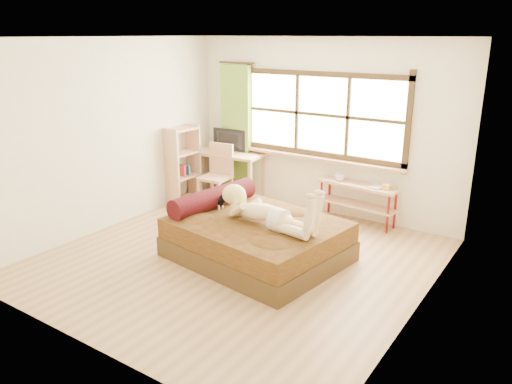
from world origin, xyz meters
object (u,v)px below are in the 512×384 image
Objects in this scene: desk at (227,158)px; chair at (218,171)px; kitten at (217,199)px; bed at (254,237)px; woman at (265,201)px; pipe_shelf at (358,194)px; bookshelf at (183,165)px.

desk is 1.33× the size of chair.
bed is at bearing 0.10° from kitten.
woman is at bearing -43.44° from chair.
chair is (-1.68, 1.41, 0.29)m from bed.
woman is 0.90m from kitten.
woman is (0.20, -0.06, 0.53)m from bed.
woman is at bearing -7.93° from bed.
bed is 7.34× the size of kitten.
bed is 1.98m from pipe_shelf.
desk is at bearing -172.12° from pipe_shelf.
desk is at bearing 131.39° from kitten.
kitten is 0.30× the size of chair.
bed is 2.54m from desk.
pipe_shelf is 2.92m from bookshelf.
kitten is at bearing 178.21° from woman.
kitten is 2.00m from desk.
woman reaches higher than pipe_shelf.
woman reaches higher than kitten.
bookshelf is at bearing 153.64° from kitten.
kitten is 0.25× the size of pipe_shelf.
pipe_shelf is at bearing 62.53° from kitten.
chair is (-1.01, 1.31, -0.06)m from kitten.
kitten reaches higher than pipe_shelf.
bed is at bearing 172.07° from woman.
chair is at bearing 135.58° from kitten.
bookshelf is (-2.41, 1.20, -0.16)m from woman.
woman is 2.01m from pipe_shelf.
desk is (-1.77, 1.76, 0.43)m from bed.
pipe_shelf is at bearing 86.22° from woman.
bookshelf is (-0.44, -0.61, -0.05)m from desk.
bed is 1.80× the size of pipe_shelf.
woman reaches higher than desk.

